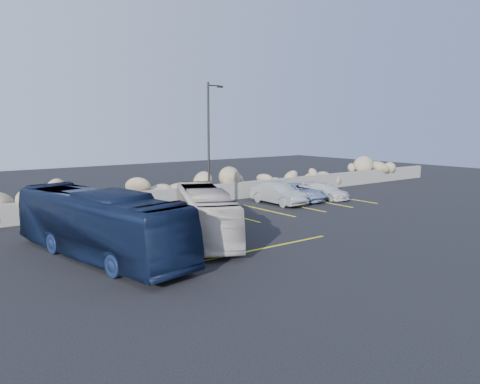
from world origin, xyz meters
TOP-DOWN VIEW (x-y plane):
  - ground at (0.00, 0.00)m, footprint 90.00×90.00m
  - seawall at (0.00, 12.00)m, footprint 60.00×0.40m
  - riprap_pile at (0.00, 13.20)m, footprint 54.00×2.80m
  - parking_lines at (4.64, 5.57)m, footprint 18.16×9.36m
  - lamppost at (2.56, 9.50)m, footprint 1.14×0.18m
  - vintage_bus at (-1.77, 3.36)m, footprint 5.41×8.63m
  - tour_coach at (-7.02, 3.14)m, footprint 4.09×10.29m
  - car_a at (2.25, 8.77)m, footprint 1.79×4.12m
  - car_b at (7.44, 8.46)m, footprint 1.58×4.43m
  - car_c at (11.84, 8.14)m, footprint 1.68×3.92m
  - car_d at (9.63, 8.70)m, footprint 2.19×4.49m

SIDE VIEW (x-z plane):
  - ground at x=0.00m, z-range 0.00..0.00m
  - parking_lines at x=4.64m, z-range 0.00..0.01m
  - car_c at x=11.84m, z-range 0.00..1.13m
  - seawall at x=0.00m, z-range 0.00..1.20m
  - car_d at x=9.63m, z-range 0.00..1.23m
  - car_a at x=2.25m, z-range 0.00..1.38m
  - car_b at x=7.44m, z-range 0.00..1.46m
  - vintage_bus at x=-1.77m, z-range 0.00..2.39m
  - riprap_pile at x=0.00m, z-range 0.00..2.60m
  - tour_coach at x=-7.02m, z-range 0.00..2.80m
  - lamppost at x=2.56m, z-range 0.30..8.30m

